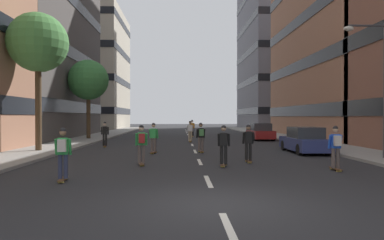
# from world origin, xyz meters

# --- Properties ---
(ground_plane) EXTENTS (137.29, 137.29, 0.00)m
(ground_plane) POSITION_xyz_m (0.00, 22.88, 0.00)
(ground_plane) COLOR #28282B
(sidewalk_left) EXTENTS (3.39, 62.93, 0.14)m
(sidewalk_left) POSITION_xyz_m (-9.35, 25.74, 0.07)
(sidewalk_left) COLOR gray
(sidewalk_left) RESTS_ON ground_plane
(sidewalk_right) EXTENTS (3.39, 62.93, 0.14)m
(sidewalk_right) POSITION_xyz_m (9.35, 25.74, 0.07)
(sidewalk_right) COLOR gray
(sidewalk_right) RESTS_ON ground_plane
(lane_markings) EXTENTS (0.16, 52.20, 0.01)m
(lane_markings) POSITION_xyz_m (0.00, 23.00, 0.00)
(lane_markings) COLOR silver
(lane_markings) RESTS_ON ground_plane
(building_left_far) EXTENTS (15.18, 17.74, 20.55)m
(building_left_far) POSITION_xyz_m (-18.57, 55.16, 10.37)
(building_left_far) COLOR #B2A893
(building_left_far) RESTS_ON ground_plane
(building_right_mid) EXTENTS (15.18, 21.66, 18.05)m
(building_right_mid) POSITION_xyz_m (18.57, 26.96, 9.12)
(building_right_mid) COLOR #9E6B51
(building_right_mid) RESTS_ON ground_plane
(building_right_far) EXTENTS (15.18, 20.25, 35.68)m
(building_right_far) POSITION_xyz_m (18.57, 55.16, 17.93)
(building_right_far) COLOR slate
(building_right_far) RESTS_ON ground_plane
(parked_car_near) EXTENTS (1.82, 4.40, 1.52)m
(parked_car_near) POSITION_xyz_m (6.46, 12.04, 0.70)
(parked_car_near) COLOR navy
(parked_car_near) RESTS_ON ground_plane
(parked_car_mid) EXTENTS (1.82, 4.40, 1.52)m
(parked_car_mid) POSITION_xyz_m (6.46, 23.61, 0.70)
(parked_car_mid) COLOR maroon
(parked_car_mid) RESTS_ON ground_plane
(street_tree_near) EXTENTS (3.51, 3.51, 8.16)m
(street_tree_near) POSITION_xyz_m (-9.35, 12.70, 6.49)
(street_tree_near) COLOR #4C3823
(street_tree_near) RESTS_ON sidewalk_left
(street_tree_mid) EXTENTS (3.68, 3.68, 7.21)m
(street_tree_mid) POSITION_xyz_m (-9.35, 24.31, 5.48)
(street_tree_mid) COLOR #4C3823
(street_tree_mid) RESTS_ON sidewalk_left
(streetlamp_right) EXTENTS (2.13, 0.30, 6.50)m
(streetlamp_right) POSITION_xyz_m (8.64, 8.17, 4.14)
(streetlamp_right) COLOR #3F3F44
(streetlamp_right) RESTS_ON sidewalk_right
(skater_0) EXTENTS (0.55, 0.92, 1.78)m
(skater_0) POSITION_xyz_m (-4.81, 3.12, 1.02)
(skater_0) COLOR brown
(skater_0) RESTS_ON ground_plane
(skater_1) EXTENTS (0.56, 0.92, 1.78)m
(skater_1) POSITION_xyz_m (0.32, 12.37, 1.02)
(skater_1) COLOR brown
(skater_1) RESTS_ON ground_plane
(skater_2) EXTENTS (0.53, 0.90, 1.78)m
(skater_2) POSITION_xyz_m (2.26, 7.75, 0.98)
(skater_2) COLOR brown
(skater_2) RESTS_ON ground_plane
(skater_3) EXTENTS (0.57, 0.92, 1.78)m
(skater_3) POSITION_xyz_m (0.94, 6.47, 0.98)
(skater_3) COLOR brown
(skater_3) RESTS_ON ground_plane
(skater_4) EXTENTS (0.54, 0.91, 1.78)m
(skater_4) POSITION_xyz_m (0.38, 29.00, 0.98)
(skater_4) COLOR brown
(skater_4) RESTS_ON ground_plane
(skater_5) EXTENTS (0.56, 0.92, 1.78)m
(skater_5) POSITION_xyz_m (-2.47, 11.95, 0.98)
(skater_5) COLOR brown
(skater_5) RESTS_ON ground_plane
(skater_6) EXTENTS (0.56, 0.92, 1.78)m
(skater_6) POSITION_xyz_m (-6.21, 16.46, 0.98)
(skater_6) COLOR brown
(skater_6) RESTS_ON ground_plane
(skater_7) EXTENTS (0.56, 0.92, 1.78)m
(skater_7) POSITION_xyz_m (-2.62, 6.91, 1.02)
(skater_7) COLOR brown
(skater_7) RESTS_ON ground_plane
(skater_8) EXTENTS (0.53, 0.90, 1.78)m
(skater_8) POSITION_xyz_m (-0.06, 21.15, 0.98)
(skater_8) COLOR brown
(skater_8) RESTS_ON ground_plane
(skater_9) EXTENTS (0.54, 0.90, 1.78)m
(skater_9) POSITION_xyz_m (5.23, 5.11, 1.02)
(skater_9) COLOR brown
(skater_9) RESTS_ON ground_plane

